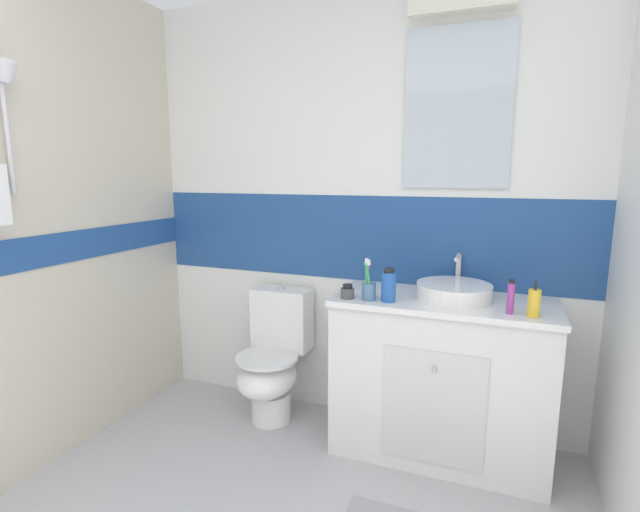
{
  "coord_description": "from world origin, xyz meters",
  "views": [
    {
      "loc": [
        0.78,
        -0.18,
        1.47
      ],
      "look_at": [
        0.01,
        1.8,
        1.09
      ],
      "focal_mm": 25.86,
      "sensor_mm": 36.0,
      "label": 1
    }
  ],
  "objects_px": {
    "soap_dispenser": "(534,303)",
    "toilet": "(273,360)",
    "hair_gel_jar": "(347,292)",
    "mouthwash_bottle": "(389,286)",
    "toothpaste_tube_upright": "(511,297)",
    "toothbrush_cup": "(369,289)",
    "sink_basin": "(454,290)"
  },
  "relations": [
    {
      "from": "toilet",
      "to": "toothpaste_tube_upright",
      "type": "bearing_deg",
      "value": -7.1
    },
    {
      "from": "hair_gel_jar",
      "to": "toothpaste_tube_upright",
      "type": "height_order",
      "value": "toothpaste_tube_upright"
    },
    {
      "from": "hair_gel_jar",
      "to": "mouthwash_bottle",
      "type": "xyz_separation_m",
      "value": [
        0.21,
        0.02,
        0.05
      ]
    },
    {
      "from": "toilet",
      "to": "toothbrush_cup",
      "type": "distance_m",
      "value": 0.85
    },
    {
      "from": "soap_dispenser",
      "to": "mouthwash_bottle",
      "type": "bearing_deg",
      "value": 179.2
    },
    {
      "from": "toothbrush_cup",
      "to": "toilet",
      "type": "bearing_deg",
      "value": 165.24
    },
    {
      "from": "hair_gel_jar",
      "to": "soap_dispenser",
      "type": "bearing_deg",
      "value": 0.57
    },
    {
      "from": "mouthwash_bottle",
      "to": "soap_dispenser",
      "type": "bearing_deg",
      "value": -0.8
    },
    {
      "from": "sink_basin",
      "to": "hair_gel_jar",
      "type": "height_order",
      "value": "sink_basin"
    },
    {
      "from": "toilet",
      "to": "mouthwash_bottle",
      "type": "height_order",
      "value": "mouthwash_bottle"
    },
    {
      "from": "toothbrush_cup",
      "to": "mouthwash_bottle",
      "type": "relative_size",
      "value": 1.27
    },
    {
      "from": "sink_basin",
      "to": "toothpaste_tube_upright",
      "type": "relative_size",
      "value": 2.57
    },
    {
      "from": "toilet",
      "to": "sink_basin",
      "type": "bearing_deg",
      "value": 0.28
    },
    {
      "from": "soap_dispenser",
      "to": "mouthwash_bottle",
      "type": "distance_m",
      "value": 0.66
    },
    {
      "from": "toilet",
      "to": "hair_gel_jar",
      "type": "distance_m",
      "value": 0.75
    },
    {
      "from": "soap_dispenser",
      "to": "toilet",
      "type": "bearing_deg",
      "value": 173.18
    },
    {
      "from": "hair_gel_jar",
      "to": "mouthwash_bottle",
      "type": "relative_size",
      "value": 0.43
    },
    {
      "from": "toothpaste_tube_upright",
      "to": "hair_gel_jar",
      "type": "bearing_deg",
      "value": -178.97
    },
    {
      "from": "toothpaste_tube_upright",
      "to": "toilet",
      "type": "bearing_deg",
      "value": 172.9
    },
    {
      "from": "sink_basin",
      "to": "toilet",
      "type": "xyz_separation_m",
      "value": [
        -1.03,
        -0.0,
        -0.53
      ]
    },
    {
      "from": "toilet",
      "to": "hair_gel_jar",
      "type": "height_order",
      "value": "hair_gel_jar"
    },
    {
      "from": "sink_basin",
      "to": "mouthwash_bottle",
      "type": "bearing_deg",
      "value": -151.6
    },
    {
      "from": "hair_gel_jar",
      "to": "toilet",
      "type": "bearing_deg",
      "value": 161.57
    },
    {
      "from": "toothbrush_cup",
      "to": "toothpaste_tube_upright",
      "type": "xyz_separation_m",
      "value": [
        0.66,
        0.01,
        0.02
      ]
    },
    {
      "from": "soap_dispenser",
      "to": "mouthwash_bottle",
      "type": "height_order",
      "value": "mouthwash_bottle"
    },
    {
      "from": "sink_basin",
      "to": "mouthwash_bottle",
      "type": "distance_m",
      "value": 0.34
    },
    {
      "from": "toothbrush_cup",
      "to": "hair_gel_jar",
      "type": "distance_m",
      "value": 0.11
    },
    {
      "from": "soap_dispenser",
      "to": "hair_gel_jar",
      "type": "height_order",
      "value": "soap_dispenser"
    },
    {
      "from": "sink_basin",
      "to": "mouthwash_bottle",
      "type": "xyz_separation_m",
      "value": [
        -0.3,
        -0.16,
        0.03
      ]
    },
    {
      "from": "mouthwash_bottle",
      "to": "toothpaste_tube_upright",
      "type": "height_order",
      "value": "mouthwash_bottle"
    },
    {
      "from": "sink_basin",
      "to": "soap_dispenser",
      "type": "height_order",
      "value": "sink_basin"
    },
    {
      "from": "toothbrush_cup",
      "to": "mouthwash_bottle",
      "type": "distance_m",
      "value": 0.1
    }
  ]
}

